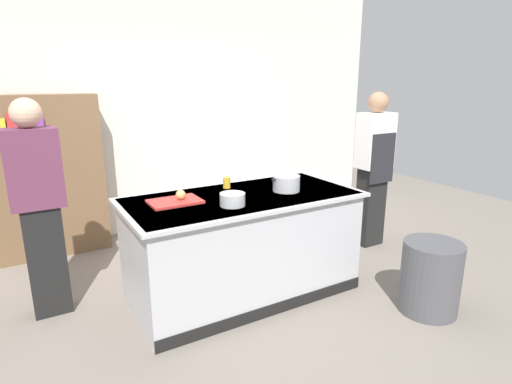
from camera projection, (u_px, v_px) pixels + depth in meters
ground_plane at (243, 292)px, 3.71m from camera, size 10.00×10.00×0.00m
back_wall at (160, 109)px, 5.06m from camera, size 6.40×0.12×3.00m
counter_island at (243, 244)px, 3.58m from camera, size 1.98×0.98×0.90m
cutting_board at (175, 202)px, 3.27m from camera, size 0.40×0.28×0.02m
onion at (181, 195)px, 3.28m from camera, size 0.08×0.08×0.08m
stock_pot at (286, 183)px, 3.60m from camera, size 0.30×0.24×0.14m
mixing_bowl at (232, 199)px, 3.19m from camera, size 0.20×0.20×0.10m
juice_cup at (226, 183)px, 3.70m from camera, size 0.07×0.07×0.10m
trash_bin at (430, 277)px, 3.34m from camera, size 0.47×0.47×0.59m
person_chef at (374, 166)px, 4.58m from camera, size 0.38×0.25×1.72m
person_guest at (39, 205)px, 3.17m from camera, size 0.38×0.24×1.72m
bookshelf at (48, 177)px, 4.32m from camera, size 1.10×0.31×1.70m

